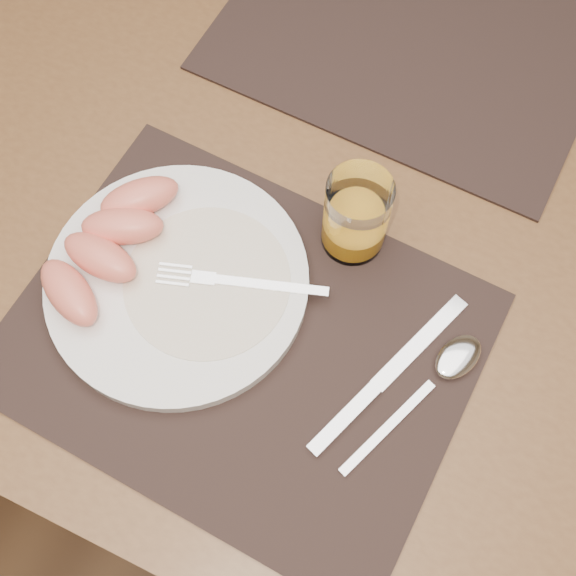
{
  "coord_description": "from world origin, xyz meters",
  "views": [
    {
      "loc": [
        0.14,
        -0.42,
        1.44
      ],
      "look_at": [
        0.02,
        -0.16,
        0.77
      ],
      "focal_mm": 45.0,
      "sensor_mm": 36.0,
      "label": 1
    }
  ],
  "objects_px": {
    "table": "(328,209)",
    "placemat_far": "(412,35)",
    "plate": "(177,281)",
    "spoon": "(448,367)",
    "juice_glass": "(356,218)",
    "knife": "(376,386)",
    "fork": "(227,281)",
    "placemat_near": "(242,340)"
  },
  "relations": [
    {
      "from": "knife",
      "to": "spoon",
      "type": "relative_size",
      "value": 1.14
    },
    {
      "from": "placemat_near",
      "to": "fork",
      "type": "distance_m",
      "value": 0.06
    },
    {
      "from": "knife",
      "to": "placemat_near",
      "type": "bearing_deg",
      "value": -175.68
    },
    {
      "from": "plate",
      "to": "spoon",
      "type": "relative_size",
      "value": 1.45
    },
    {
      "from": "spoon",
      "to": "juice_glass",
      "type": "relative_size",
      "value": 1.85
    },
    {
      "from": "spoon",
      "to": "table",
      "type": "bearing_deg",
      "value": 139.98
    },
    {
      "from": "plate",
      "to": "fork",
      "type": "relative_size",
      "value": 1.58
    },
    {
      "from": "knife",
      "to": "spoon",
      "type": "height_order",
      "value": "spoon"
    },
    {
      "from": "placemat_far",
      "to": "plate",
      "type": "height_order",
      "value": "plate"
    },
    {
      "from": "placemat_far",
      "to": "spoon",
      "type": "distance_m",
      "value": 0.42
    },
    {
      "from": "placemat_far",
      "to": "juice_glass",
      "type": "height_order",
      "value": "juice_glass"
    },
    {
      "from": "table",
      "to": "fork",
      "type": "bearing_deg",
      "value": -102.95
    },
    {
      "from": "juice_glass",
      "to": "placemat_near",
      "type": "bearing_deg",
      "value": -110.35
    },
    {
      "from": "knife",
      "to": "table",
      "type": "bearing_deg",
      "value": 123.37
    },
    {
      "from": "juice_glass",
      "to": "placemat_far",
      "type": "bearing_deg",
      "value": 98.19
    },
    {
      "from": "table",
      "to": "placemat_far",
      "type": "relative_size",
      "value": 3.11
    },
    {
      "from": "fork",
      "to": "juice_glass",
      "type": "xyz_separation_m",
      "value": [
        0.09,
        0.11,
        0.03
      ]
    },
    {
      "from": "placemat_far",
      "to": "knife",
      "type": "distance_m",
      "value": 0.45
    },
    {
      "from": "fork",
      "to": "plate",
      "type": "bearing_deg",
      "value": -159.37
    },
    {
      "from": "placemat_near",
      "to": "spoon",
      "type": "distance_m",
      "value": 0.21
    },
    {
      "from": "table",
      "to": "spoon",
      "type": "distance_m",
      "value": 0.27
    },
    {
      "from": "table",
      "to": "placemat_far",
      "type": "height_order",
      "value": "placemat_far"
    },
    {
      "from": "fork",
      "to": "knife",
      "type": "distance_m",
      "value": 0.18
    },
    {
      "from": "placemat_far",
      "to": "spoon",
      "type": "xyz_separation_m",
      "value": [
        0.18,
        -0.38,
        0.01
      ]
    },
    {
      "from": "fork",
      "to": "table",
      "type": "bearing_deg",
      "value": 77.05
    },
    {
      "from": "spoon",
      "to": "plate",
      "type": "bearing_deg",
      "value": -173.71
    },
    {
      "from": "plate",
      "to": "spoon",
      "type": "height_order",
      "value": "plate"
    },
    {
      "from": "fork",
      "to": "spoon",
      "type": "relative_size",
      "value": 0.92
    },
    {
      "from": "knife",
      "to": "spoon",
      "type": "xyz_separation_m",
      "value": [
        0.06,
        0.05,
        0.0
      ]
    },
    {
      "from": "table",
      "to": "placemat_near",
      "type": "height_order",
      "value": "placemat_near"
    },
    {
      "from": "fork",
      "to": "placemat_near",
      "type": "bearing_deg",
      "value": -49.62
    },
    {
      "from": "placemat_far",
      "to": "spoon",
      "type": "relative_size",
      "value": 2.42
    },
    {
      "from": "placemat_near",
      "to": "spoon",
      "type": "height_order",
      "value": "spoon"
    },
    {
      "from": "spoon",
      "to": "knife",
      "type": "bearing_deg",
      "value": -140.47
    },
    {
      "from": "table",
      "to": "placemat_near",
      "type": "xyz_separation_m",
      "value": [
        -0.0,
        -0.22,
        0.09
      ]
    },
    {
      "from": "table",
      "to": "placemat_near",
      "type": "distance_m",
      "value": 0.24
    },
    {
      "from": "table",
      "to": "juice_glass",
      "type": "distance_m",
      "value": 0.16
    },
    {
      "from": "spoon",
      "to": "fork",
      "type": "bearing_deg",
      "value": -176.85
    },
    {
      "from": "spoon",
      "to": "juice_glass",
      "type": "distance_m",
      "value": 0.17
    },
    {
      "from": "placemat_far",
      "to": "spoon",
      "type": "height_order",
      "value": "spoon"
    },
    {
      "from": "plate",
      "to": "placemat_near",
      "type": "bearing_deg",
      "value": -16.66
    },
    {
      "from": "table",
      "to": "placemat_far",
      "type": "distance_m",
      "value": 0.24
    }
  ]
}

